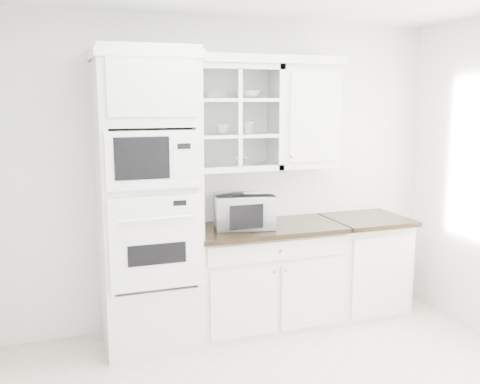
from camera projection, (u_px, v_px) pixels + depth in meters
name	position (u px, v px, depth m)	size (l,w,h in m)	color
room_shell	(286.00, 134.00, 3.49)	(4.00, 3.50, 2.70)	white
oven_column	(148.00, 202.00, 4.26)	(0.76, 0.68, 2.40)	silver
base_cabinet_run	(266.00, 275.00, 4.75)	(1.32, 0.67, 0.92)	silver
extra_base_cabinet	(363.00, 264.00, 5.08)	(0.72, 0.67, 0.92)	silver
upper_cabinet_glass	(234.00, 118.00, 4.56)	(0.80, 0.33, 0.90)	silver
upper_cabinet_solid	(305.00, 117.00, 4.78)	(0.55, 0.33, 0.90)	silver
crown_molding	(223.00, 59.00, 4.42)	(2.14, 0.38, 0.07)	white
countertop_microwave	(244.00, 210.00, 4.58)	(0.50, 0.41, 0.29)	white
bowl_a	(212.00, 96.00, 4.46)	(0.21, 0.21, 0.05)	white
bowl_b	(248.00, 95.00, 4.57)	(0.22, 0.22, 0.07)	white
cup_a	(222.00, 129.00, 4.55)	(0.11, 0.11, 0.08)	white
cup_b	(247.00, 128.00, 4.61)	(0.11, 0.11, 0.11)	white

